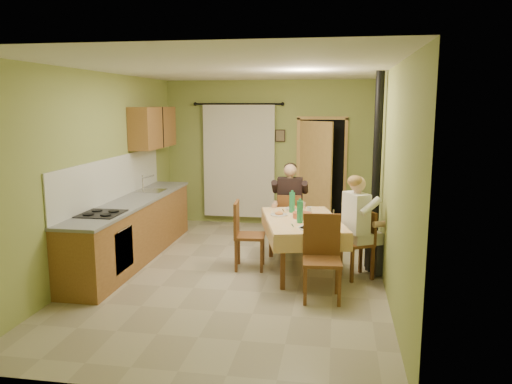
% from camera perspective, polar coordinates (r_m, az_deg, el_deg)
% --- Properties ---
extents(floor, '(4.00, 6.00, 0.01)m').
position_cam_1_polar(floor, '(7.13, -2.14, -9.23)').
color(floor, tan).
rests_on(floor, ground).
extents(room_shell, '(4.04, 6.04, 2.82)m').
position_cam_1_polar(room_shell, '(6.75, -2.24, 5.52)').
color(room_shell, '#96A354').
rests_on(room_shell, ground).
extents(kitchen_run, '(0.64, 3.64, 1.56)m').
position_cam_1_polar(kitchen_run, '(7.85, -13.90, -4.03)').
color(kitchen_run, brown).
rests_on(kitchen_run, ground).
extents(upper_cabinets, '(0.35, 1.40, 0.70)m').
position_cam_1_polar(upper_cabinets, '(8.89, -11.67, 7.24)').
color(upper_cabinets, brown).
rests_on(upper_cabinets, room_shell).
extents(curtain, '(1.70, 0.07, 2.22)m').
position_cam_1_polar(curtain, '(9.74, -1.97, 3.61)').
color(curtain, black).
rests_on(curtain, ground).
extents(doorway, '(0.96, 0.60, 2.15)m').
position_cam_1_polar(doorway, '(9.53, 7.14, 2.12)').
color(doorway, black).
rests_on(doorway, ground).
extents(dining_table, '(1.37, 1.86, 0.76)m').
position_cam_1_polar(dining_table, '(7.13, 5.28, -6.04)').
color(dining_table, '#E8B87A').
rests_on(dining_table, ground).
extents(tableware, '(0.97, 1.53, 0.33)m').
position_cam_1_polar(tableware, '(6.93, 5.61, -2.72)').
color(tableware, white).
rests_on(tableware, dining_table).
extents(chair_far, '(0.38, 0.38, 0.93)m').
position_cam_1_polar(chair_far, '(8.18, 3.84, -4.59)').
color(chair_far, brown).
rests_on(chair_far, ground).
extents(chair_near, '(0.49, 0.49, 1.02)m').
position_cam_1_polar(chair_near, '(6.18, 7.50, -9.48)').
color(chair_near, brown).
rests_on(chair_near, ground).
extents(chair_right, '(0.50, 0.50, 0.93)m').
position_cam_1_polar(chair_right, '(7.00, 11.51, -7.29)').
color(chair_right, brown).
rests_on(chair_right, ground).
extents(chair_left, '(0.46, 0.46, 0.98)m').
position_cam_1_polar(chair_left, '(7.23, -0.84, -6.50)').
color(chair_left, brown).
rests_on(chair_left, ground).
extents(man_far, '(0.59, 0.47, 1.39)m').
position_cam_1_polar(man_far, '(8.06, 3.89, -0.51)').
color(man_far, black).
rests_on(man_far, chair_far).
extents(man_right, '(0.62, 0.65, 1.39)m').
position_cam_1_polar(man_right, '(6.85, 11.60, -2.57)').
color(man_right, silver).
rests_on(man_right, chair_right).
extents(stove_flue, '(0.24, 0.24, 2.80)m').
position_cam_1_polar(stove_flue, '(7.33, 13.48, -0.66)').
color(stove_flue, black).
rests_on(stove_flue, ground).
extents(picture_back, '(0.19, 0.03, 0.23)m').
position_cam_1_polar(picture_back, '(9.64, 2.79, 6.45)').
color(picture_back, black).
rests_on(picture_back, room_shell).
extents(picture_right, '(0.03, 0.31, 0.21)m').
position_cam_1_polar(picture_right, '(7.83, 13.94, 6.08)').
color(picture_right, brown).
rests_on(picture_right, room_shell).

